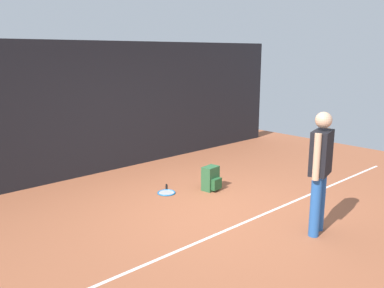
# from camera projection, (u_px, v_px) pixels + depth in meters

# --- Properties ---
(ground_plane) EXTENTS (12.00, 12.00, 0.00)m
(ground_plane) POSITION_uv_depth(u_px,v_px,m) (209.00, 209.00, 6.57)
(ground_plane) COLOR #9E5638
(back_fence) EXTENTS (10.00, 0.10, 2.68)m
(back_fence) POSITION_uv_depth(u_px,v_px,m) (107.00, 107.00, 8.42)
(back_fence) COLOR black
(back_fence) RESTS_ON ground
(court_line) EXTENTS (9.00, 0.05, 0.00)m
(court_line) POSITION_uv_depth(u_px,v_px,m) (244.00, 222.00, 6.03)
(court_line) COLOR white
(court_line) RESTS_ON ground
(tennis_player) EXTENTS (0.51, 0.32, 1.70)m
(tennis_player) POSITION_uv_depth(u_px,v_px,m) (320.00, 166.00, 5.49)
(tennis_player) COLOR #2659A5
(tennis_player) RESTS_ON ground
(tennis_racket) EXTENTS (0.52, 0.59, 0.03)m
(tennis_racket) POSITION_uv_depth(u_px,v_px,m) (166.00, 192.00, 7.30)
(tennis_racket) COLOR black
(tennis_racket) RESTS_ON ground
(backpack) EXTENTS (0.32, 0.31, 0.44)m
(backpack) POSITION_uv_depth(u_px,v_px,m) (211.00, 179.00, 7.41)
(backpack) COLOR #2D6038
(backpack) RESTS_ON ground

